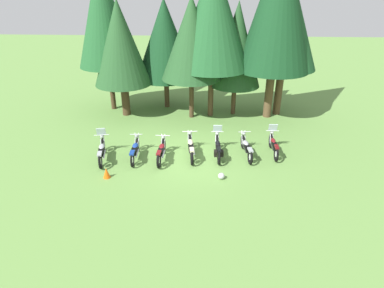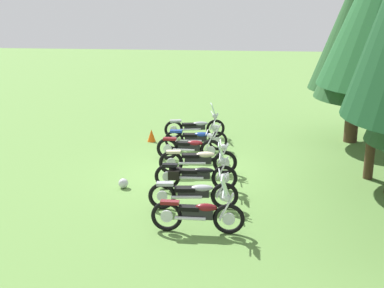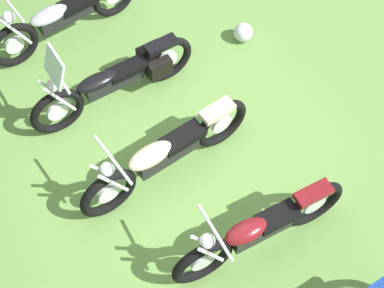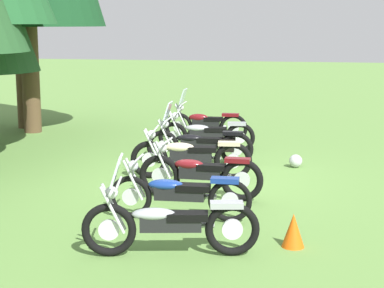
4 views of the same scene
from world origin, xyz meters
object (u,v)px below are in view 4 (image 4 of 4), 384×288
(motorcycle_0, at_px, (168,223))
(traffic_cone, at_px, (293,230))
(motorcycle_6, at_px, (205,123))
(motorcycle_5, at_px, (206,134))
(motorcycle_1, at_px, (179,193))
(motorcycle_2, at_px, (200,174))
(dropped_helmet, at_px, (296,161))
(motorcycle_3, at_px, (190,156))
(motorcycle_4, at_px, (201,144))

(motorcycle_0, xyz_separation_m, traffic_cone, (0.68, -1.63, -0.23))
(traffic_cone, bearing_deg, motorcycle_6, 18.96)
(motorcycle_5, bearing_deg, traffic_cone, 103.57)
(motorcycle_5, bearing_deg, motorcycle_6, -85.54)
(motorcycle_1, height_order, motorcycle_6, motorcycle_6)
(motorcycle_6, distance_m, traffic_cone, 8.15)
(motorcycle_1, bearing_deg, motorcycle_6, -86.23)
(motorcycle_6, bearing_deg, motorcycle_0, 96.30)
(motorcycle_2, bearing_deg, dropped_helmet, -117.99)
(motorcycle_2, distance_m, traffic_cone, 2.82)
(motorcycle_3, bearing_deg, motorcycle_1, 90.95)
(motorcycle_3, height_order, motorcycle_5, motorcycle_3)
(motorcycle_2, height_order, motorcycle_5, motorcycle_2)
(motorcycle_5, distance_m, motorcycle_6, 1.39)
(motorcycle_2, relative_size, motorcycle_6, 1.02)
(motorcycle_0, distance_m, motorcycle_1, 1.59)
(dropped_helmet, bearing_deg, motorcycle_5, 59.74)
(motorcycle_2, xyz_separation_m, motorcycle_5, (4.14, 0.62, -0.01))
(motorcycle_3, height_order, motorcycle_4, motorcycle_4)
(motorcycle_0, relative_size, motorcycle_6, 1.07)
(motorcycle_5, relative_size, traffic_cone, 4.89)
(motorcycle_1, bearing_deg, motorcycle_2, -96.89)
(traffic_cone, bearing_deg, motorcycle_4, 24.36)
(motorcycle_3, distance_m, motorcycle_4, 1.34)
(motorcycle_2, relative_size, traffic_cone, 4.69)
(motorcycle_0, relative_size, motorcycle_5, 1.01)
(dropped_helmet, bearing_deg, motorcycle_3, 125.48)
(motorcycle_1, bearing_deg, dropped_helmet, -114.97)
(dropped_helmet, bearing_deg, motorcycle_4, 93.24)
(motorcycle_6, bearing_deg, motorcycle_1, 96.17)
(motorcycle_1, relative_size, motorcycle_4, 0.96)
(motorcycle_4, xyz_separation_m, traffic_cone, (-4.94, -2.24, -0.23))
(motorcycle_5, bearing_deg, motorcycle_1, 88.68)
(motorcycle_2, bearing_deg, motorcycle_4, -78.80)
(motorcycle_2, bearing_deg, motorcycle_0, 93.47)
(motorcycle_2, xyz_separation_m, motorcycle_3, (1.40, 0.46, 0.01))
(motorcycle_1, relative_size, motorcycle_2, 1.02)
(motorcycle_0, height_order, motorcycle_2, motorcycle_0)
(motorcycle_0, height_order, motorcycle_5, motorcycle_0)
(motorcycle_2, relative_size, motorcycle_5, 0.96)
(motorcycle_5, xyz_separation_m, traffic_cone, (-6.34, -2.37, -0.21))
(motorcycle_0, height_order, dropped_helmet, motorcycle_0)
(motorcycle_1, bearing_deg, motorcycle_3, -85.28)
(motorcycle_5, distance_m, dropped_helmet, 2.58)
(motorcycle_2, bearing_deg, motorcycle_3, -70.83)
(motorcycle_4, xyz_separation_m, dropped_helmet, (0.12, -2.07, -0.32))
(motorcycle_1, xyz_separation_m, motorcycle_6, (6.81, 0.81, 0.04))
(motorcycle_3, bearing_deg, motorcycle_0, 90.86)
(motorcycle_5, relative_size, motorcycle_6, 1.06)
(motorcycle_1, height_order, motorcycle_4, motorcycle_4)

